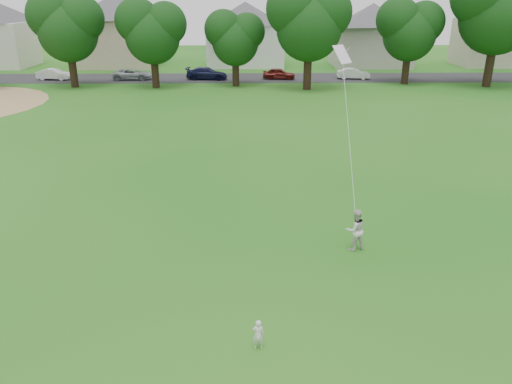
{
  "coord_description": "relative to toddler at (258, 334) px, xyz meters",
  "views": [
    {
      "loc": [
        0.25,
        -13.88,
        8.61
      ],
      "look_at": [
        0.51,
        2.0,
        2.3
      ],
      "focal_mm": 35.0,
      "sensor_mm": 36.0,
      "label": 1
    }
  ],
  "objects": [
    {
      "name": "kite",
      "position": [
        3.65,
        8.1,
        3.27
      ],
      "size": [
        1.03,
        3.21,
        7.48
      ],
      "color": "white",
      "rests_on": "ground"
    },
    {
      "name": "tree_row",
      "position": [
        5.85,
        39.23,
        5.81
      ],
      "size": [
        80.53,
        8.8,
        11.8
      ],
      "color": "black",
      "rests_on": "ground"
    },
    {
      "name": "older_boy",
      "position": [
        3.58,
        5.39,
        0.35
      ],
      "size": [
        0.9,
        0.8,
        1.56
      ],
      "primitive_type": "imported",
      "rotation": [
        0.0,
        0.0,
        3.45
      ],
      "color": "silver",
      "rests_on": "ground"
    },
    {
      "name": "street",
      "position": [
        -0.48,
        45.28,
        -0.43
      ],
      "size": [
        90.0,
        7.0,
        0.01
      ],
      "primitive_type": "cube",
      "color": "#2D2D30",
      "rests_on": "ground"
    },
    {
      "name": "ground",
      "position": [
        -0.48,
        3.28,
        -0.44
      ],
      "size": [
        160.0,
        160.0,
        0.0
      ],
      "primitive_type": "plane",
      "color": "#145914",
      "rests_on": "ground"
    },
    {
      "name": "parked_cars",
      "position": [
        -8.73,
        44.28,
        0.17
      ],
      "size": [
        44.49,
        2.1,
        1.28
      ],
      "color": "black",
      "rests_on": "ground"
    },
    {
      "name": "house_row",
      "position": [
        -0.8,
        55.28,
        4.63
      ],
      "size": [
        77.3,
        13.81,
        10.42
      ],
      "color": "silver",
      "rests_on": "ground"
    },
    {
      "name": "toddler",
      "position": [
        0.0,
        0.0,
        0.0
      ],
      "size": [
        0.32,
        0.21,
        0.87
      ],
      "primitive_type": "imported",
      "rotation": [
        0.0,
        0.0,
        3.15
      ],
      "color": "silver",
      "rests_on": "ground"
    }
  ]
}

